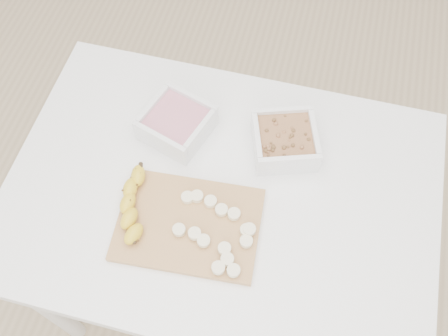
% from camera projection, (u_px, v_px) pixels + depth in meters
% --- Properties ---
extents(ground, '(3.50, 3.50, 0.00)m').
position_uv_depth(ground, '(222.00, 282.00, 1.81)').
color(ground, '#C6AD89').
rests_on(ground, ground).
extents(table, '(1.00, 0.70, 0.75)m').
position_uv_depth(table, '(221.00, 208.00, 1.24)').
color(table, white).
rests_on(table, ground).
extents(bowl_yogurt, '(0.19, 0.19, 0.07)m').
position_uv_depth(bowl_yogurt, '(177.00, 123.00, 1.21)').
color(bowl_yogurt, white).
rests_on(bowl_yogurt, table).
extents(bowl_granola, '(0.19, 0.19, 0.07)m').
position_uv_depth(bowl_granola, '(285.00, 140.00, 1.18)').
color(bowl_granola, white).
rests_on(bowl_granola, table).
extents(cutting_board, '(0.33, 0.25, 0.01)m').
position_uv_depth(cutting_board, '(189.00, 224.00, 1.11)').
color(cutting_board, tan).
rests_on(cutting_board, table).
extents(banana, '(0.06, 0.19, 0.03)m').
position_uv_depth(banana, '(133.00, 206.00, 1.10)').
color(banana, gold).
rests_on(banana, cutting_board).
extents(banana_slices, '(0.18, 0.18, 0.02)m').
position_uv_depth(banana_slices, '(218.00, 231.00, 1.08)').
color(banana_slices, '#F6E8BE').
rests_on(banana_slices, cutting_board).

